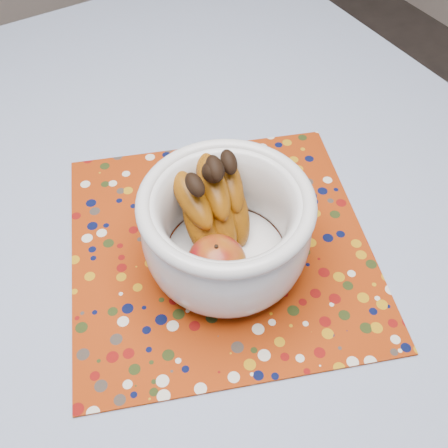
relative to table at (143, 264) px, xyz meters
name	(u,v)px	position (x,y,z in m)	size (l,w,h in m)	color
table	(143,264)	(0.00, 0.00, 0.00)	(1.20, 1.20, 0.75)	brown
tablecloth	(137,233)	(0.00, 0.00, 0.08)	(1.32, 1.32, 0.01)	#6172A2
placemat	(220,246)	(0.09, -0.09, 0.09)	(0.42, 0.42, 0.00)	#8B2A07
fruit_bowl	(224,223)	(0.08, -0.11, 0.17)	(0.22, 0.22, 0.16)	silver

